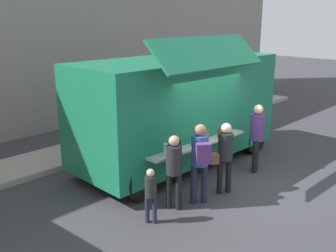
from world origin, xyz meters
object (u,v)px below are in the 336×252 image
at_px(customer_mid_with_backpack, 200,156).
at_px(child_near_queue, 151,191).
at_px(food_truck_main, 178,108).
at_px(customer_extra_browsing, 257,132).
at_px(customer_front_ordering, 225,152).
at_px(trash_bin, 210,107).
at_px(customer_rear_waiting, 174,166).

relative_size(customer_mid_with_backpack, child_near_queue, 1.56).
xyz_separation_m(food_truck_main, customer_extra_browsing, (0.96, -1.85, -0.51)).
xyz_separation_m(customer_mid_with_backpack, customer_extra_browsing, (2.45, 0.12, -0.02)).
relative_size(food_truck_main, child_near_queue, 5.17).
bearing_deg(food_truck_main, customer_front_ordering, -107.46).
bearing_deg(trash_bin, food_truck_main, -152.35).
distance_m(trash_bin, customer_mid_with_backpack, 7.34).
distance_m(food_truck_main, customer_front_ordering, 2.24).
height_order(trash_bin, customer_rear_waiting, customer_rear_waiting).
bearing_deg(food_truck_main, customer_mid_with_backpack, -125.55).
xyz_separation_m(trash_bin, customer_extra_browsing, (-3.47, -4.17, 0.59)).
bearing_deg(food_truck_main, customer_rear_waiting, -138.24).
bearing_deg(trash_bin, child_near_queue, -150.22).
bearing_deg(trash_bin, customer_extra_browsing, -129.72).
relative_size(trash_bin, customer_rear_waiting, 0.59).
bearing_deg(customer_front_ordering, customer_extra_browsing, -55.83).
relative_size(customer_front_ordering, customer_rear_waiting, 1.03).
height_order(customer_rear_waiting, child_near_queue, customer_rear_waiting).
bearing_deg(customer_extra_browsing, customer_rear_waiting, 62.43).
xyz_separation_m(customer_rear_waiting, customer_extra_browsing, (3.02, -0.11, 0.10)).
height_order(food_truck_main, customer_mid_with_backpack, food_truck_main).
relative_size(customer_extra_browsing, child_near_queue, 1.57).
distance_m(customer_extra_browsing, child_near_queue, 3.79).
bearing_deg(customer_extra_browsing, food_truck_main, 1.93).
bearing_deg(customer_extra_browsing, customer_front_ordering, 70.88).
xyz_separation_m(customer_front_ordering, child_near_queue, (-2.10, 0.22, -0.31)).
distance_m(trash_bin, customer_front_ordering, 6.75).
relative_size(food_truck_main, customer_rear_waiting, 3.63).
distance_m(food_truck_main, customer_mid_with_backpack, 2.52).
height_order(customer_rear_waiting, customer_extra_browsing, customer_extra_browsing).
distance_m(food_truck_main, customer_rear_waiting, 2.77).
distance_m(customer_mid_with_backpack, customer_extra_browsing, 2.46).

